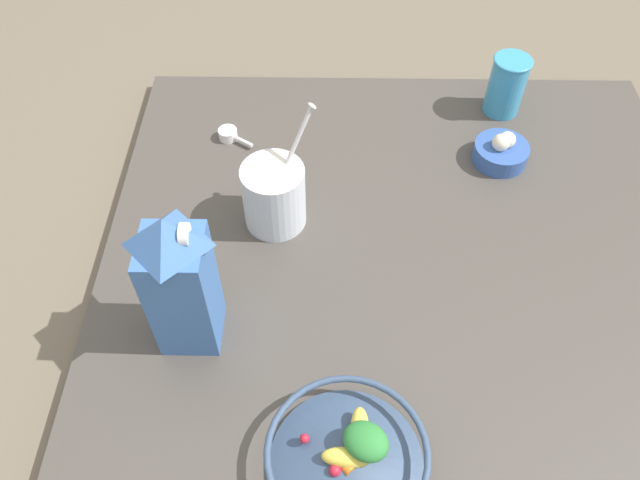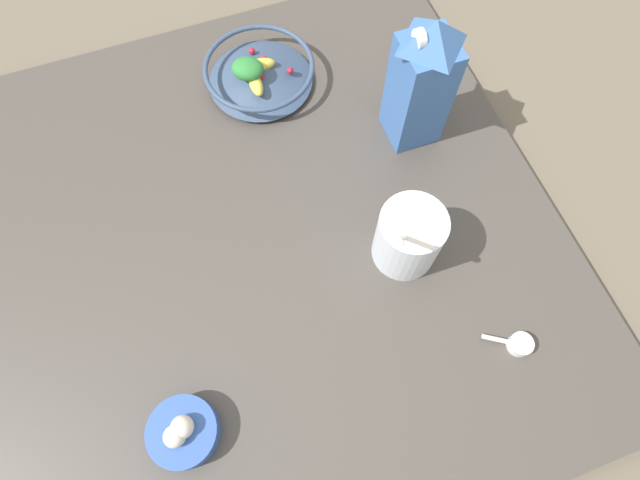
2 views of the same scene
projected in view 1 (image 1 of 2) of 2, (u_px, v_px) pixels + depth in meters
name	position (u px, v px, depth m)	size (l,w,h in m)	color
ground_plane	(408.00, 282.00, 1.10)	(6.00, 6.00, 0.00)	#665B4C
countertop	(409.00, 277.00, 1.09)	(1.08, 1.08, 0.03)	#47423D
fruit_bowl	(348.00, 456.00, 0.84)	(0.23, 0.23, 0.08)	#384C6B
milk_carton	(180.00, 282.00, 0.90)	(0.09, 0.09, 0.27)	#3D6BB2
yogurt_tub	(274.00, 193.00, 1.10)	(0.12, 0.13, 0.23)	silver
drinking_cup	(507.00, 84.00, 1.30)	(0.08, 0.08, 0.13)	#3893C6
measuring_scoop	(229.00, 135.00, 1.28)	(0.06, 0.07, 0.02)	white
garlic_bowl	(501.00, 151.00, 1.23)	(0.11, 0.11, 0.07)	#3356A3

